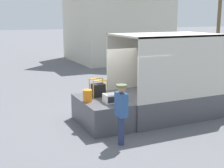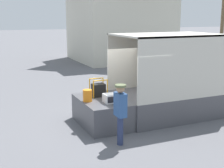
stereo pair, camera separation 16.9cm
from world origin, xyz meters
name	(u,v)px [view 2 (the right image)]	position (x,y,z in m)	size (l,w,h in m)	color
ground_plane	(121,122)	(0.00, 0.00, 0.00)	(160.00, 160.00, 0.00)	slate
box_truck	(200,86)	(3.49, 0.00, 0.99)	(5.97, 2.47, 3.09)	#B2B2B7
tailgate_deck	(102,112)	(-0.73, 0.00, 0.46)	(1.47, 2.34, 0.92)	#4C4C51
microwave	(111,98)	(-0.61, -0.51, 1.06)	(0.46, 0.40, 0.30)	white
portable_generator	(99,90)	(-0.68, 0.42, 1.16)	(0.55, 0.43, 0.63)	black
orange_bucket	(87,96)	(-1.27, -0.07, 1.12)	(0.31, 0.31, 0.40)	orange
worker_person	(120,108)	(-0.90, -1.86, 1.13)	(0.33, 0.44, 1.82)	navy
house_backdrop	(120,7)	(6.90, 14.85, 4.43)	(7.80, 7.36, 8.70)	beige
utility_pole	(223,10)	(13.42, 9.71, 4.22)	(1.80, 0.28, 8.12)	brown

